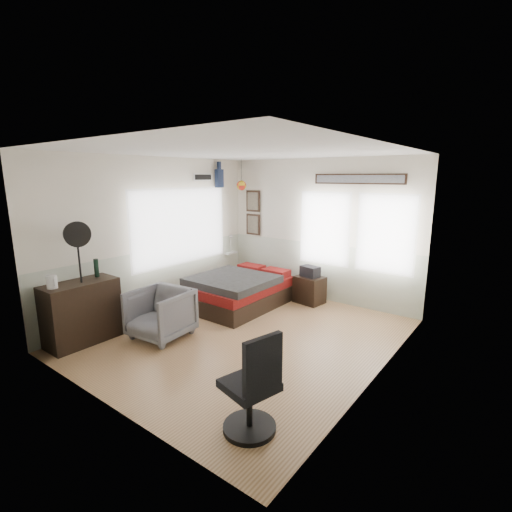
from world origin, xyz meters
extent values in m
cube|color=#976941|center=(0.00, 0.00, -0.01)|extent=(4.00, 4.50, 0.01)
cube|color=beige|center=(0.00, 2.25, 1.35)|extent=(4.00, 0.02, 2.70)
cube|color=beige|center=(0.00, -2.25, 1.35)|extent=(4.00, 0.02, 2.70)
cube|color=beige|center=(-2.00, 0.00, 1.35)|extent=(0.02, 4.50, 2.70)
cube|color=beige|center=(2.00, 0.00, 1.35)|extent=(0.02, 4.50, 2.70)
cube|color=white|center=(0.00, 0.00, 2.70)|extent=(4.00, 4.50, 0.02)
cube|color=#B1BAA5|center=(0.00, 2.24, 0.55)|extent=(4.00, 0.01, 1.10)
cube|color=#B1BAA5|center=(-1.99, 0.00, 0.55)|extent=(0.01, 4.50, 1.10)
cube|color=#B1BAA5|center=(1.99, 0.00, 0.55)|extent=(0.01, 4.50, 1.10)
cube|color=silver|center=(-1.96, 0.55, 1.45)|extent=(0.03, 2.20, 1.35)
cube|color=silver|center=(0.15, 2.21, 1.40)|extent=(0.95, 0.03, 1.30)
cube|color=silver|center=(1.30, 2.21, 1.40)|extent=(0.95, 0.03, 1.30)
cube|color=black|center=(-1.55, 2.21, 1.35)|extent=(0.35, 0.03, 0.45)
cube|color=black|center=(-1.55, 2.21, 1.85)|extent=(0.35, 0.03, 0.45)
cube|color=#7F7259|center=(-1.55, 2.20, 1.35)|extent=(0.27, 0.01, 0.37)
cube|color=#7F7259|center=(-1.55, 2.20, 1.85)|extent=(0.27, 0.01, 0.37)
cube|color=black|center=(0.75, 2.21, 2.32)|extent=(1.65, 0.03, 0.18)
cube|color=gray|center=(0.75, 2.20, 2.32)|extent=(1.58, 0.01, 0.13)
cube|color=white|center=(-1.97, 1.15, 2.35)|extent=(0.02, 0.48, 0.14)
sphere|color=red|center=(-1.65, 1.95, 2.18)|extent=(0.20, 0.20, 0.20)
cube|color=black|center=(-0.92, 0.99, 0.15)|extent=(1.31, 1.86, 0.30)
cube|color=maroon|center=(-0.92, 0.99, 0.38)|extent=(1.27, 1.82, 0.17)
cube|color=#3A3A3A|center=(-0.92, 0.79, 0.53)|extent=(1.36, 1.31, 0.13)
cube|color=maroon|center=(-1.23, 1.73, 0.53)|extent=(0.51, 0.32, 0.13)
cube|color=maroon|center=(-0.62, 1.73, 0.53)|extent=(0.51, 0.32, 0.13)
cube|color=black|center=(-1.74, -1.59, 0.45)|extent=(0.48, 1.00, 0.90)
imported|color=slate|center=(-0.97, -0.80, 0.37)|extent=(0.86, 0.88, 0.74)
cube|color=black|center=(0.04, 1.91, 0.26)|extent=(0.56, 0.48, 0.51)
cylinder|color=black|center=(1.38, -1.66, 0.02)|extent=(0.51, 0.51, 0.05)
cylinder|color=black|center=(1.38, -1.66, 0.24)|extent=(0.06, 0.06, 0.39)
cube|color=black|center=(1.38, -1.66, 0.47)|extent=(0.55, 0.55, 0.08)
cube|color=black|center=(1.57, -1.70, 0.76)|extent=(0.16, 0.41, 0.51)
cylinder|color=silver|center=(-1.73, -1.95, 0.99)|extent=(0.13, 0.13, 0.18)
cube|color=silver|center=(-1.65, -1.95, 1.00)|extent=(0.02, 0.02, 0.11)
cylinder|color=black|center=(-1.81, -1.27, 1.04)|extent=(0.07, 0.07, 0.27)
cylinder|color=black|center=(-1.69, -1.57, 1.23)|extent=(0.03, 0.03, 0.67)
cylinder|color=black|center=(-1.69, -1.57, 1.59)|extent=(0.13, 0.34, 0.33)
cylinder|color=black|center=(-1.64, -1.57, 1.59)|extent=(0.09, 0.35, 0.36)
cube|color=black|center=(0.04, 1.91, 0.61)|extent=(0.38, 0.29, 0.20)
camera|label=1|loc=(3.30, -4.09, 2.36)|focal=26.00mm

